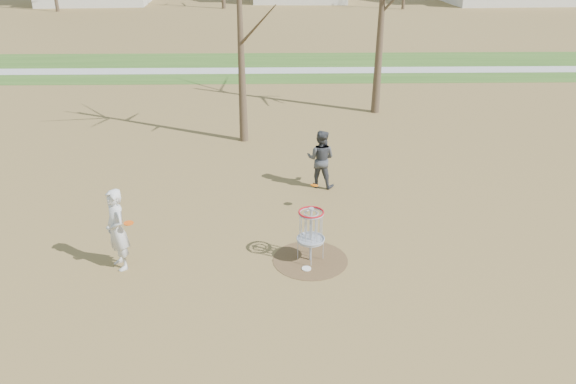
{
  "coord_description": "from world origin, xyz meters",
  "views": [
    {
      "loc": [
        -0.78,
        -11.43,
        7.13
      ],
      "look_at": [
        -0.5,
        1.5,
        1.1
      ],
      "focal_mm": 35.0,
      "sensor_mm": 36.0,
      "label": 1
    }
  ],
  "objects_px": {
    "player_throwing": "(321,159)",
    "disc_golf_basket": "(311,226)",
    "player_standing": "(117,230)",
    "disc_grounded": "(306,269)"
  },
  "relations": [
    {
      "from": "disc_grounded",
      "to": "disc_golf_basket",
      "type": "distance_m",
      "value": 0.99
    },
    {
      "from": "player_standing",
      "to": "player_throwing",
      "type": "height_order",
      "value": "player_standing"
    },
    {
      "from": "disc_golf_basket",
      "to": "disc_grounded",
      "type": "bearing_deg",
      "value": -105.44
    },
    {
      "from": "player_standing",
      "to": "disc_grounded",
      "type": "xyz_separation_m",
      "value": [
        4.32,
        -0.21,
        -0.96
      ]
    },
    {
      "from": "player_standing",
      "to": "disc_golf_basket",
      "type": "bearing_deg",
      "value": 56.52
    },
    {
      "from": "player_throwing",
      "to": "disc_golf_basket",
      "type": "height_order",
      "value": "player_throwing"
    },
    {
      "from": "disc_golf_basket",
      "to": "player_throwing",
      "type": "bearing_deg",
      "value": 82.72
    },
    {
      "from": "player_throwing",
      "to": "disc_golf_basket",
      "type": "relative_size",
      "value": 1.33
    },
    {
      "from": "player_standing",
      "to": "disc_golf_basket",
      "type": "relative_size",
      "value": 1.45
    },
    {
      "from": "player_standing",
      "to": "disc_grounded",
      "type": "height_order",
      "value": "player_standing"
    }
  ]
}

